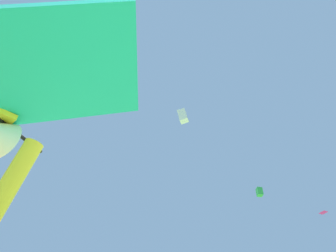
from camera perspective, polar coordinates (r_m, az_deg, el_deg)
The scene contains 3 objects.
distant_kite_magenta_far_center at distance 27.28m, azimuth 26.78°, elevation -14.06°, with size 0.65×0.65×0.12m.
distant_kite_white_high_left at distance 23.42m, azimuth 2.76°, elevation 1.85°, with size 0.86×0.86×1.14m.
distant_kite_green_high_right at distance 35.73m, azimuth 16.58°, elevation -11.62°, with size 0.80×0.91×1.01m.
Camera 1 is at (1.14, -1.06, 1.04)m, focal length 32.93 mm.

